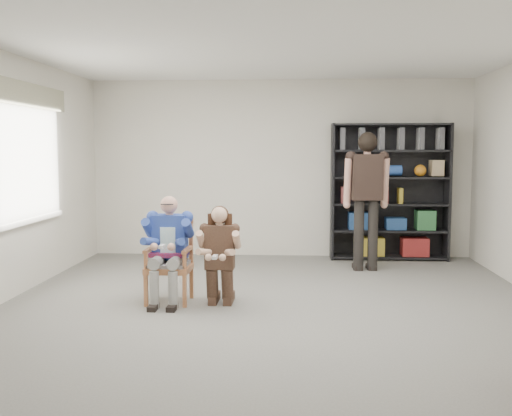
# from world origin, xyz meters

# --- Properties ---
(room_shell) EXTENTS (6.00, 7.00, 2.80)m
(room_shell) POSITION_xyz_m (0.00, 0.00, 1.40)
(room_shell) COLOR silver
(room_shell) RESTS_ON ground
(floor) EXTENTS (6.00, 7.00, 0.01)m
(floor) POSITION_xyz_m (0.00, 0.00, 0.00)
(floor) COLOR slate
(floor) RESTS_ON ground
(window_left) EXTENTS (0.16, 2.00, 1.75)m
(window_left) POSITION_xyz_m (-2.95, 1.00, 1.63)
(window_left) COLOR white
(window_left) RESTS_ON room_shell
(armchair) EXTENTS (0.54, 0.53, 0.92)m
(armchair) POSITION_xyz_m (-1.16, 0.44, 0.46)
(armchair) COLOR #AB6134
(armchair) RESTS_ON floor
(seated_man) EXTENTS (0.53, 0.73, 1.20)m
(seated_man) POSITION_xyz_m (-1.16, 0.44, 0.60)
(seated_man) COLOR #2B4B90
(seated_man) RESTS_ON floor
(kneeling_woman) EXTENTS (0.47, 0.75, 1.10)m
(kneeling_woman) POSITION_xyz_m (-0.58, 0.32, 0.55)
(kneeling_woman) COLOR #38231C
(kneeling_woman) RESTS_ON floor
(bookshelf) EXTENTS (1.80, 0.38, 2.10)m
(bookshelf) POSITION_xyz_m (1.70, 3.28, 1.05)
(bookshelf) COLOR black
(bookshelf) RESTS_ON floor
(standing_man) EXTENTS (0.62, 0.38, 1.92)m
(standing_man) POSITION_xyz_m (1.24, 2.37, 0.96)
(standing_man) COLOR black
(standing_man) RESTS_ON floor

